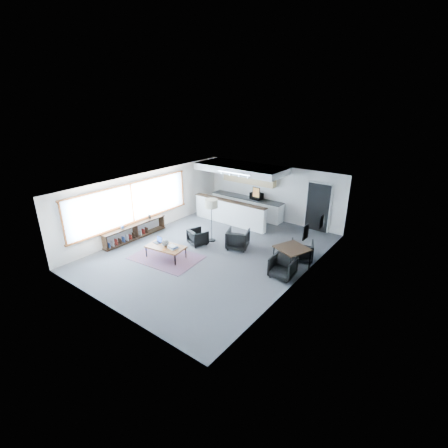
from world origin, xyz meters
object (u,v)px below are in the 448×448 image
Objects in this scene: laptop at (158,241)px; microwave at (256,195)px; book_stack at (173,247)px; floor_lamp at (211,205)px; dining_table at (292,250)px; dining_chair_near at (283,268)px; armchair_right at (238,238)px; armchair_left at (198,236)px; ceramic_pot at (165,243)px; dining_chair_far at (302,251)px; coffee_table at (166,247)px.

microwave is at bearing 89.57° from laptop.
floor_lamp is (0.05, 2.14, 1.03)m from book_stack.
laptop is 4.89m from dining_table.
laptop reaches higher than dining_chair_near.
armchair_left is at bearing 3.57° from armchair_right.
book_stack is (0.36, 0.03, -0.08)m from ceramic_pot.
dining_chair_far is (3.87, 1.25, -0.01)m from armchair_left.
dining_table is at bearing 86.38° from dining_chair_near.
laptop is at bearing 87.62° from armchair_left.
dining_chair_far is (3.69, 2.79, -0.17)m from book_stack.
floor_lamp is 2.69× the size of dining_chair_near.
ceramic_pot is 0.37m from book_stack.
coffee_table is 2.61× the size of microwave.
ceramic_pot is at bearing 103.42° from armchair_left.
laptop is (-0.46, 0.07, 0.10)m from coffee_table.
microwave is (0.21, 4.01, 0.78)m from armchair_left.
laptop is at bearing -91.19° from microwave.
ceramic_pot is 0.21× the size of dining_table.
ceramic_pot is 0.39× the size of dining_chair_far.
ceramic_pot is at bearing -86.63° from microwave.
armchair_left is 1.61m from armchair_right.
microwave is at bearing -61.47° from dining_chair_far.
floor_lamp is at bearing 76.17° from laptop.
floor_lamp is (0.85, 2.11, 1.02)m from laptop.
floor_lamp reaches higher than dining_chair_near.
armchair_left is (0.62, 1.51, -0.18)m from laptop.
book_stack is 1.56m from armchair_left.
coffee_table is at bearing -22.60° from ceramic_pot.
dining_table is (4.49, 1.92, 0.22)m from laptop.
coffee_table is 2.48m from floor_lamp.
dining_table is (3.87, 0.41, 0.40)m from armchair_left.
dining_table reaches higher than ceramic_pot.
dining_table reaches higher than book_stack.
floor_lamp reaches higher than dining_chair_far.
armchair_left is 1.19× the size of microwave.
armchair_right is at bearing 54.03° from ceramic_pot.
laptop is 0.39× the size of armchair_right.
dining_table is at bearing -2.97° from floor_lamp.
floor_lamp is at bearing -82.31° from microwave.
dining_table is at bearing -37.14° from microwave.
book_stack is at bearing -152.16° from dining_table.
armchair_right is at bearing -134.83° from armchair_left.
armchair_left is at bearing -6.59° from dining_chair_far.
book_stack is at bearing 4.97° from ceramic_pot.
dining_chair_far is (4.03, 2.83, -0.09)m from coffee_table.
book_stack is 0.54× the size of dining_chair_far.
coffee_table is 4.25m from dining_chair_near.
dining_chair_far is (4.49, 2.76, -0.19)m from laptop.
dining_table is at bearing 151.81° from armchair_right.
floor_lamp reaches higher than book_stack.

